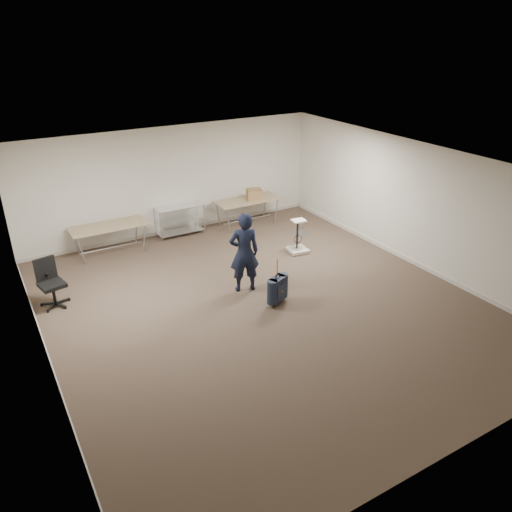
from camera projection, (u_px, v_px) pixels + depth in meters
ground at (262, 305)px, 9.94m from camera, size 9.00×9.00×0.00m
room_shell at (230, 275)px, 11.00m from camera, size 8.00×9.00×9.00m
folding_table_left at (109, 227)px, 11.87m from camera, size 1.80×0.75×0.73m
folding_table_right at (247, 201)px, 13.61m from camera, size 1.80×0.75×0.73m
wire_shelf at (180, 219)px, 13.04m from camera, size 1.22×0.47×0.80m
person at (244, 253)px, 10.15m from camera, size 0.71×0.56×1.71m
suitcase at (278, 289)px, 9.84m from camera, size 0.41×0.32×0.98m
office_chair at (53, 291)px, 9.83m from camera, size 0.59×0.59×0.97m
equipment_cart at (298, 244)px, 12.14m from camera, size 0.51×0.51×0.84m
cardboard_box at (254, 194)px, 13.53m from camera, size 0.47×0.40×0.30m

